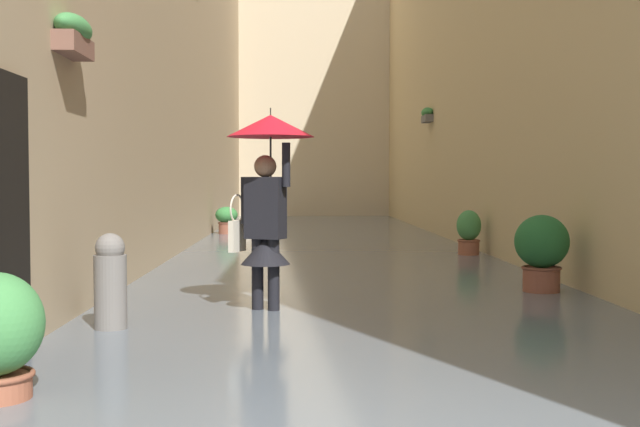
# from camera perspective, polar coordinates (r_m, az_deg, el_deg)

# --- Properties ---
(ground_plane) EXTENTS (66.22, 66.22, 0.00)m
(ground_plane) POSITION_cam_1_polar(r_m,az_deg,el_deg) (15.87, 0.61, -2.73)
(ground_plane) COLOR gray
(flood_water) EXTENTS (6.28, 32.49, 0.11)m
(flood_water) POSITION_cam_1_polar(r_m,az_deg,el_deg) (15.87, 0.61, -2.53)
(flood_water) COLOR slate
(flood_water) RESTS_ON ground_plane
(building_facade_far) EXTENTS (9.08, 1.80, 13.63)m
(building_facade_far) POSITION_cam_1_polar(r_m,az_deg,el_deg) (30.43, -0.45, 12.62)
(building_facade_far) COLOR beige
(building_facade_far) RESTS_ON ground_plane
(person_wading) EXTENTS (0.88, 0.88, 2.14)m
(person_wading) POSITION_cam_1_polar(r_m,az_deg,el_deg) (8.01, -3.80, 2.38)
(person_wading) COLOR #4C4233
(person_wading) RESTS_ON ground_plane
(potted_plant_near_left) EXTENTS (0.43, 0.43, 0.89)m
(potted_plant_near_left) POSITION_cam_1_polar(r_m,az_deg,el_deg) (14.23, 10.62, -1.45)
(potted_plant_near_left) COLOR #9E563D
(potted_plant_near_left) RESTS_ON ground_plane
(potted_plant_mid_left) EXTENTS (0.64, 0.64, 1.01)m
(potted_plant_mid_left) POSITION_cam_1_polar(r_m,az_deg,el_deg) (9.72, 15.61, -2.63)
(potted_plant_mid_left) COLOR brown
(potted_plant_mid_left) RESTS_ON ground_plane
(potted_plant_near_right) EXTENTS (0.55, 0.55, 0.77)m
(potted_plant_near_right) POSITION_cam_1_polar(r_m,az_deg,el_deg) (19.52, -6.72, -0.46)
(potted_plant_near_right) COLOR brown
(potted_plant_near_right) RESTS_ON ground_plane
(mooring_bollard) EXTENTS (0.29, 0.29, 0.96)m
(mooring_bollard) POSITION_cam_1_polar(r_m,az_deg,el_deg) (7.28, -14.80, -5.13)
(mooring_bollard) COLOR slate
(mooring_bollard) RESTS_ON ground_plane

